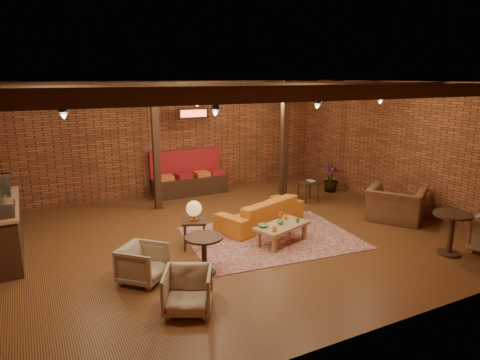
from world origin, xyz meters
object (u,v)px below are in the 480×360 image
side_table_lamp (194,212)px  armchair_a (143,262)px  round_table_right (452,227)px  plant_tall (332,152)px  armchair_b (188,289)px  sofa (261,212)px  round_table_left (204,249)px  armchair_right (396,199)px  side_table_book (308,183)px  coffee_table (281,227)px

side_table_lamp → armchair_a: 1.65m
side_table_lamp → round_table_right: bearing=-30.9°
side_table_lamp → plant_tall: plant_tall is taller
armchair_a → armchair_b: (0.34, -1.21, 0.00)m
sofa → round_table_left: bearing=19.9°
side_table_lamp → armchair_a: (-1.28, -0.96, -0.39)m
armchair_right → sofa: bearing=35.8°
round_table_left → plant_tall: (5.38, 3.32, 0.72)m
side_table_book → round_table_right: round_table_right is taller
sofa → armchair_a: 3.43m
sofa → plant_tall: (3.30, 1.62, 0.86)m
side_table_lamp → plant_tall: 5.57m
side_table_lamp → round_table_left: (-0.27, -1.16, -0.27)m
armchair_a → side_table_book: armchair_a is taller
round_table_right → side_table_lamp: bearing=149.1°
sofa → armchair_a: bearing=6.6°
coffee_table → armchair_a: size_ratio=1.87×
armchair_a → armchair_right: size_ratio=0.56×
coffee_table → side_table_book: 3.21m
armchair_a → side_table_book: bearing=-18.4°
round_table_left → plant_tall: size_ratio=0.29×
armchair_a → round_table_right: bearing=-61.0°
coffee_table → side_table_book: (2.29, 2.25, 0.15)m
side_table_lamp → armchair_a: size_ratio=1.41×
side_table_book → coffee_table: bearing=-135.4°
coffee_table → armchair_a: (-2.93, -0.37, -0.01)m
armchair_b → coffee_table: bearing=58.1°
armchair_right → armchair_a: bearing=60.3°
armchair_a → round_table_left: bearing=-56.1°
round_table_left → round_table_right: round_table_right is taller
sofa → plant_tall: bearing=-173.1°
side_table_book → round_table_right: 4.19m
round_table_left → armchair_b: size_ratio=0.98×
side_table_lamp → armchair_right: size_ratio=0.79×
side_table_lamp → round_table_left: size_ratio=1.42×
side_table_lamp → plant_tall: size_ratio=0.41×
side_table_lamp → armchair_right: armchair_right is taller
sofa → plant_tall: 3.78m
side_table_book → plant_tall: 1.44m
side_table_lamp → round_table_left: 1.22m
side_table_book → plant_tall: plant_tall is taller
armchair_b → round_table_right: 5.16m
round_table_left → plant_tall: plant_tall is taller
sofa → armchair_b: armchair_b is taller
plant_tall → coffee_table: bearing=-141.5°
round_table_left → round_table_right: size_ratio=0.83×
coffee_table → armchair_a: bearing=-172.7°
side_table_lamp → armchair_a: side_table_lamp is taller
armchair_b → side_table_book: 6.20m
coffee_table → side_table_lamp: 1.79m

